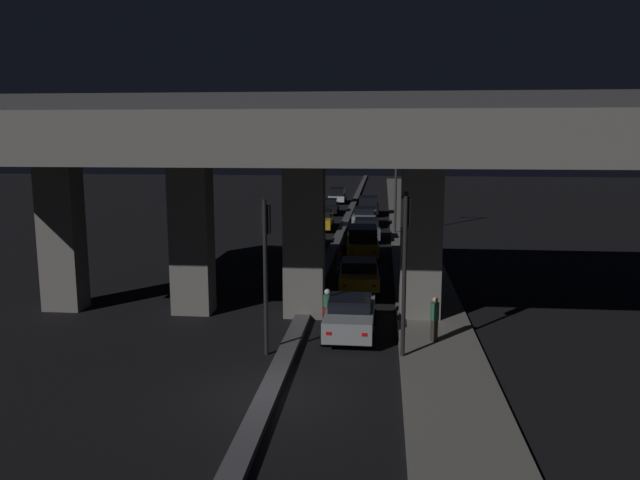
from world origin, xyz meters
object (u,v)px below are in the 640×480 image
object	(u,v)px
traffic_light_left_of_median	(266,250)
traffic_light_right_of_median	(405,247)
car_taxi_yellow_second_oncoming	(321,220)
car_black_third_oncoming	(329,206)
car_black_sixth	(368,206)
motorcycle_red_filtering_near	(327,309)
car_grey_fourth	(366,229)
car_silver_fifth	(364,216)
car_taxi_yellow_second	(359,274)
car_taxi_yellow_third	(363,242)
motorcycle_white_filtering_mid	(339,268)
pedestrian_on_sidewalk	(435,319)
motorcycle_black_filtering_far	(345,244)
car_silver_lead	(350,315)
street_lamp	(392,169)
car_white_fourth_oncoming	(337,195)
car_white_lead_oncoming	(302,236)

from	to	relation	value
traffic_light_left_of_median	traffic_light_right_of_median	xyz separation A→B (m)	(4.58, -0.00, 0.19)
car_taxi_yellow_second_oncoming	car_black_third_oncoming	world-z (taller)	car_taxi_yellow_second_oncoming
car_black_sixth	motorcycle_red_filtering_near	size ratio (longest dim) A/B	2.25
car_grey_fourth	car_silver_fifth	world-z (taller)	car_grey_fourth
car_taxi_yellow_second	car_taxi_yellow_third	world-z (taller)	car_taxi_yellow_third
traffic_light_right_of_median	motorcycle_white_filtering_mid	size ratio (longest dim) A/B	3.15
traffic_light_left_of_median	pedestrian_on_sidewalk	xyz separation A→B (m)	(5.74, 1.56, -2.66)
car_taxi_yellow_third	motorcycle_white_filtering_mid	xyz separation A→B (m)	(-1.00, -5.86, -0.40)
motorcycle_white_filtering_mid	motorcycle_black_filtering_far	distance (m)	6.94
car_silver_lead	car_grey_fourth	distance (m)	21.51
traffic_light_left_of_median	motorcycle_red_filtering_near	world-z (taller)	traffic_light_left_of_median
car_black_third_oncoming	motorcycle_red_filtering_near	size ratio (longest dim) A/B	2.48
car_silver_fifth	motorcycle_black_filtering_far	distance (m)	12.58
street_lamp	car_black_third_oncoming	size ratio (longest dim) A/B	1.82
car_silver_lead	car_white_fourth_oncoming	xyz separation A→B (m)	(-3.84, 45.89, 0.16)
motorcycle_black_filtering_far	pedestrian_on_sidewalk	distance (m)	17.36
pedestrian_on_sidewalk	car_silver_lead	bearing A→B (deg)	166.06
car_grey_fourth	pedestrian_on_sidewalk	distance (m)	22.46
traffic_light_left_of_median	car_taxi_yellow_second	world-z (taller)	traffic_light_left_of_median
street_lamp	motorcycle_white_filtering_mid	bearing A→B (deg)	-100.34
car_taxi_yellow_second_oncoming	motorcycle_red_filtering_near	distance (m)	25.18
street_lamp	car_taxi_yellow_second_oncoming	size ratio (longest dim) A/B	1.72
car_grey_fourth	motorcycle_black_filtering_far	world-z (taller)	car_grey_fourth
car_white_lead_oncoming	motorcycle_red_filtering_near	bearing A→B (deg)	8.15
car_taxi_yellow_third	car_white_lead_oncoming	bearing A→B (deg)	48.98
traffic_light_left_of_median	car_grey_fourth	distance (m)	24.13
car_grey_fourth	car_black_third_oncoming	distance (m)	15.31
car_silver_lead	car_taxi_yellow_second_oncoming	xyz separation A→B (m)	(-3.75, 26.38, 0.03)
car_grey_fourth	car_white_lead_oncoming	bearing A→B (deg)	125.51
motorcycle_white_filtering_mid	pedestrian_on_sidewalk	size ratio (longest dim) A/B	1.10
car_taxi_yellow_third	motorcycle_red_filtering_near	size ratio (longest dim) A/B	2.22
car_grey_fourth	pedestrian_on_sidewalk	size ratio (longest dim) A/B	2.80
motorcycle_white_filtering_mid	pedestrian_on_sidewalk	xyz separation A→B (m)	(4.07, -9.91, 0.34)
traffic_light_left_of_median	car_taxi_yellow_second	distance (m)	10.26
car_silver_lead	car_black_sixth	size ratio (longest dim) A/B	1.02
motorcycle_white_filtering_mid	motorcycle_black_filtering_far	bearing A→B (deg)	0.88
traffic_light_left_of_median	car_silver_fifth	size ratio (longest dim) A/B	1.13
car_silver_fifth	motorcycle_red_filtering_near	bearing A→B (deg)	179.29
motorcycle_white_filtering_mid	car_black_sixth	bearing A→B (deg)	-2.01
traffic_light_left_of_median	car_grey_fourth	world-z (taller)	traffic_light_left_of_median
street_lamp	motorcycle_red_filtering_near	distance (m)	23.85
car_taxi_yellow_second	car_grey_fourth	distance (m)	14.36
car_taxi_yellow_second_oncoming	motorcycle_black_filtering_far	xyz separation A→B (m)	(2.57, -10.29, -0.17)
car_taxi_yellow_third	car_black_third_oncoming	xyz separation A→B (m)	(-3.90, 21.29, -0.25)
car_silver_lead	car_black_third_oncoming	distance (m)	36.51
car_grey_fourth	car_taxi_yellow_second_oncoming	world-z (taller)	car_grey_fourth
pedestrian_on_sidewalk	car_taxi_yellow_third	bearing A→B (deg)	101.02
car_white_fourth_oncoming	traffic_light_right_of_median	bearing A→B (deg)	6.75
traffic_light_right_of_median	motorcycle_black_filtering_far	distance (m)	18.92
car_silver_lead	motorcycle_white_filtering_mid	size ratio (longest dim) A/B	2.39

